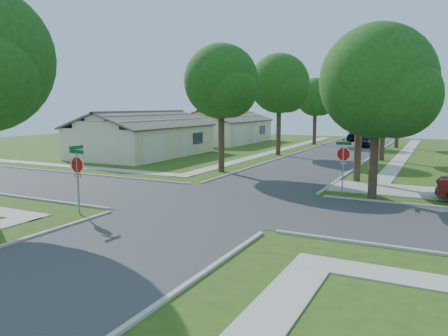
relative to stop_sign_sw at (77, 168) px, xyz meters
name	(u,v)px	position (x,y,z in m)	size (l,w,h in m)	color
ground	(224,203)	(4.70, 4.70, -2.03)	(100.00, 100.00, 0.00)	#2D4713
road_ns	(224,203)	(4.70, 4.70, -2.03)	(7.00, 100.00, 0.02)	#333335
sidewalk_ne	(404,155)	(10.80, 30.70, -2.01)	(1.20, 40.00, 0.04)	#9E9B91
sidewalk_nw	(281,150)	(-1.40, 30.70, -2.01)	(1.20, 40.00, 0.04)	#9E9B91
driveway	(410,191)	(12.60, 11.80, -2.01)	(8.80, 3.60, 0.05)	#9E9B91
stop_sign_sw	(77,168)	(0.00, 0.00, 0.00)	(1.05, 0.80, 2.98)	gray
stop_sign_ne	(343,156)	(9.40, 9.40, 0.00)	(1.05, 0.80, 2.98)	gray
tree_e_near	(361,90)	(9.45, 13.71, 3.61)	(4.97, 4.80, 8.28)	#38281C
tree_e_mid	(386,87)	(9.46, 25.71, 4.22)	(5.59, 5.40, 9.21)	#38281C
tree_e_far	(400,94)	(9.45, 38.71, 3.95)	(5.17, 5.00, 8.72)	#38281C
tree_w_near	(222,85)	(0.06, 13.71, 4.08)	(5.38, 5.20, 8.97)	#38281C
tree_w_mid	(280,86)	(0.06, 25.71, 4.46)	(5.80, 5.60, 9.56)	#38281C
tree_w_far	(316,99)	(0.05, 38.71, 3.48)	(4.76, 4.60, 8.04)	#38281C
tree_ne_corner	(379,87)	(11.06, 8.91, 3.56)	(5.80, 5.60, 8.66)	#38281C
house_nw_near	(144,139)	(-11.29, 19.70, -0.51)	(8.42, 13.60, 4.23)	beige
house_nw_far	(224,130)	(-11.29, 36.70, -0.51)	(8.42, 13.60, 4.23)	beige
car_curb_east	(363,141)	(5.90, 38.18, -1.34)	(1.64, 4.07, 1.39)	black
car_curb_west	(355,136)	(3.50, 46.66, -1.38)	(1.83, 4.50, 1.31)	black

